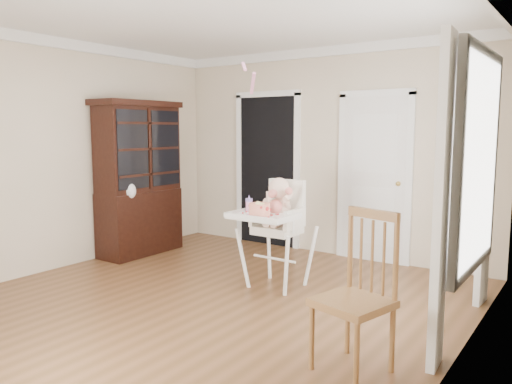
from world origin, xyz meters
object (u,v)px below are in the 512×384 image
Objects in this scene: cake at (259,210)px; dining_chair at (356,297)px; china_cabinet at (139,178)px; sippy_cup at (249,205)px; high_chair at (277,220)px.

cake is 1.76m from dining_chair.
china_cabinet is at bearing 168.48° from cake.
sippy_cup is (-0.23, 0.14, 0.01)m from cake.
sippy_cup is at bearing 161.88° from dining_chair.
cake is at bearing 161.66° from dining_chair.
sippy_cup is at bearing 148.64° from cake.
high_chair is 2.29m from china_cabinet.
cake is at bearing -11.52° from china_cabinet.
high_chair is at bearing 86.28° from cake.
china_cabinet reaches higher than dining_chair.
china_cabinet is (-2.02, 0.32, 0.14)m from sippy_cup.
high_chair is 1.04× the size of dining_chair.
dining_chair is at bearing -40.43° from high_chair.
china_cabinet is at bearing 173.94° from dining_chair.
sippy_cup is 2.02m from dining_chair.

